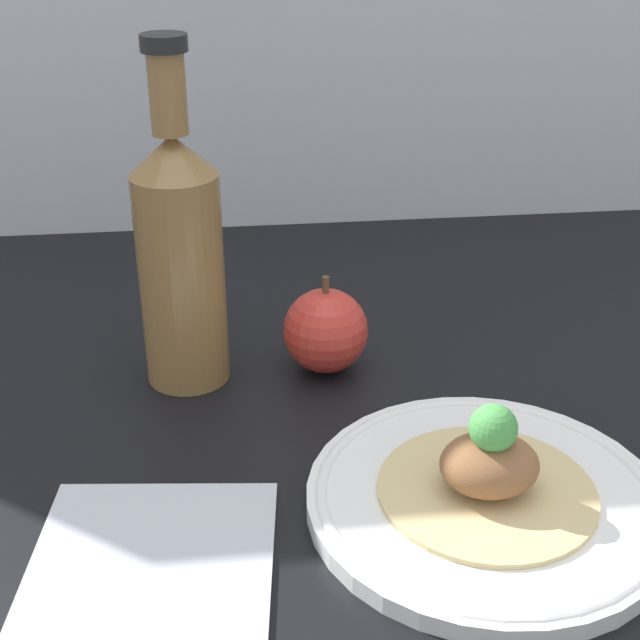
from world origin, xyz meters
TOP-DOWN VIEW (x-y plane):
  - ground_plane at (0.00, 0.00)cm, footprint 180.00×110.00cm
  - plate at (9.14, -2.33)cm, footprint 24.03×24.03cm
  - plated_food at (9.14, -2.33)cm, footprint 14.57×14.57cm
  - cider_bottle at (-10.84, 17.66)cm, footprint 6.88×6.88cm
  - apple at (0.77, 17.58)cm, footprint 7.21×7.21cm
  - napkin at (-12.84, -5.36)cm, footprint 16.57×17.06cm

SIDE VIEW (x-z plane):
  - ground_plane at x=0.00cm, z-range -4.00..0.00cm
  - napkin at x=-12.84cm, z-range 0.00..0.80cm
  - plate at x=9.14cm, z-range 0.05..1.66cm
  - plated_food at x=9.14cm, z-range -0.07..6.71cm
  - apple at x=0.77cm, z-range -0.68..7.91cm
  - cider_bottle at x=-10.84cm, z-range -2.78..25.17cm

